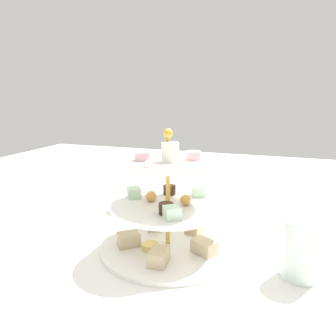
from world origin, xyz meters
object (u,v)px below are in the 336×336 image
water_glass_short_left (130,196)px  teacup_with_saucer (178,197)px  tiered_serving_stand (168,215)px  water_glass_tall_right (301,249)px  butter_knife_right (256,214)px

water_glass_short_left → teacup_with_saucer: bearing=123.1°
tiered_serving_stand → teacup_with_saucer: 0.29m
water_glass_tall_right → water_glass_short_left: 0.51m
tiered_serving_stand → water_glass_short_left: size_ratio=3.62×
water_glass_tall_right → butter_knife_right: water_glass_tall_right is taller
tiered_serving_stand → teacup_with_saucer: (-0.28, -0.06, -0.05)m
water_glass_short_left → tiered_serving_stand: bearing=43.5°
water_glass_tall_right → teacup_with_saucer: water_glass_tall_right is taller
tiered_serving_stand → teacup_with_saucer: bearing=-167.5°
teacup_with_saucer → butter_knife_right: size_ratio=0.53×
water_glass_short_left → teacup_with_saucer: water_glass_short_left is taller
teacup_with_saucer → butter_knife_right: teacup_with_saucer is taller
tiered_serving_stand → butter_knife_right: bearing=146.7°
butter_knife_right → water_glass_short_left: bearing=44.3°
tiered_serving_stand → water_glass_short_left: tiered_serving_stand is taller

